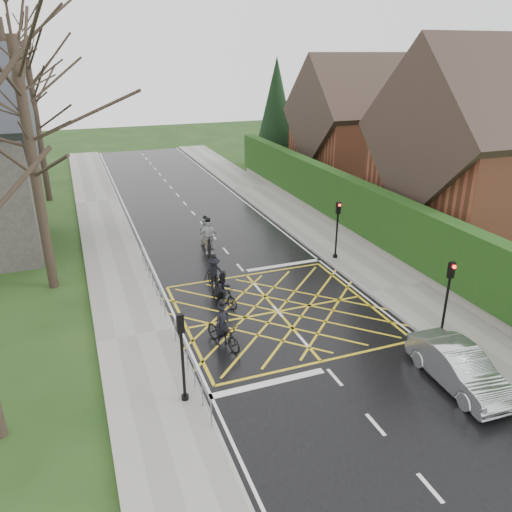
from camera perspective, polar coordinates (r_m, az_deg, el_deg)
ground at (r=21.57m, az=2.52°, el=-6.36°), size 120.00×120.00×0.00m
road at (r=21.57m, az=2.52°, el=-6.35°), size 9.00×80.00×0.01m
sidewalk_right at (r=24.29m, az=15.69°, el=-3.57°), size 3.00×80.00×0.15m
sidewalk_left at (r=20.23m, az=-13.52°, el=-8.88°), size 3.00×80.00×0.15m
stone_wall at (r=29.65m, az=11.84°, el=2.15°), size 0.50×38.00×0.70m
hedge at (r=29.11m, az=12.11°, el=5.39°), size 0.90×38.00×2.80m
house_near at (r=31.38m, az=25.56°, el=9.89°), size 11.80×9.80×11.30m
house_far at (r=42.22m, az=11.83°, el=13.76°), size 9.80×8.80×10.30m
conifer at (r=47.36m, az=2.32°, el=15.86°), size 4.60×4.60×10.00m
tree_near at (r=23.52m, az=-24.91°, el=14.42°), size 9.24×9.24×11.44m
tree_mid at (r=31.49m, az=-26.32°, el=17.06°), size 10.08×10.08×12.48m
tree_far at (r=39.52m, az=-24.10°, el=15.94°), size 8.40×8.40×10.40m
railing_south at (r=17.09m, az=-7.49°, el=-11.95°), size 0.05×5.04×1.03m
railing_north at (r=23.58m, az=-11.80°, el=-2.09°), size 0.05×6.04×1.03m
traffic_light_ne at (r=26.45m, az=9.23°, el=2.88°), size 0.24×0.31×3.21m
traffic_light_se at (r=20.21m, az=20.94°, el=-4.73°), size 0.24×0.31×3.21m
traffic_light_sw at (r=15.72m, az=-8.40°, el=-11.52°), size 0.24×0.31×3.21m
cyclist_rear at (r=18.98m, az=-3.76°, el=-8.57°), size 1.32×2.08×1.91m
cyclist_back at (r=21.81m, az=-3.69°, el=-4.20°), size 1.09×1.69×1.65m
cyclist_mid at (r=23.35m, az=-4.75°, el=-2.33°), size 1.06×1.82×1.73m
cyclist_front at (r=27.40m, az=-5.42°, el=1.78°), size 1.20×2.15×2.08m
cyclist_lead at (r=28.85m, az=-5.76°, el=2.47°), size 1.13×1.87×1.72m
car at (r=18.19m, az=22.16°, el=-11.70°), size 1.62×4.15×1.35m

